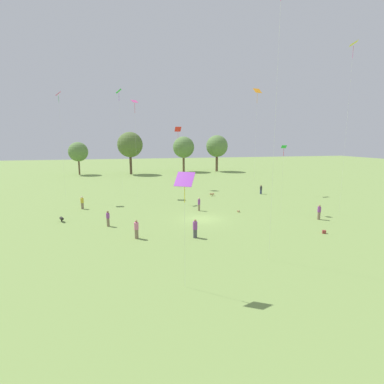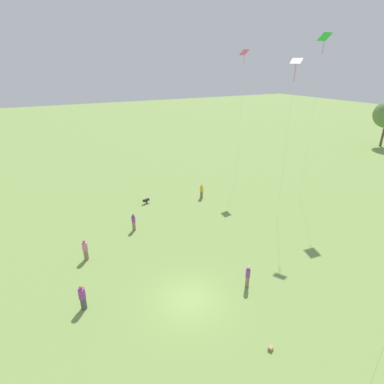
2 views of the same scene
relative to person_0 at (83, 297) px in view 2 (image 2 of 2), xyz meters
name	(u,v)px [view 2 (image 2 of 2)]	position (x,y,z in m)	size (l,w,h in m)	color
ground_plane	(189,299)	(2.49, 6.39, -0.89)	(240.00, 240.00, 0.00)	#7A994C
person_0	(83,297)	(0.00, 0.00, 0.00)	(0.62, 0.62, 1.82)	#4C4C51
person_1	(85,250)	(-5.46, 1.10, 0.00)	(0.56, 0.56, 1.81)	#847056
person_2	(202,191)	(-11.83, 15.45, -0.04)	(0.52, 0.52, 1.74)	#847056
person_3	(134,222)	(-8.20, 5.97, -0.04)	(0.51, 0.51, 1.71)	#847056
person_5	(248,276)	(3.28, 10.62, 0.01)	(0.38, 0.38, 1.77)	#847056
kite_0	(324,45)	(-6.30, 25.84, 15.55)	(0.97, 1.18, 17.50)	green
kite_3	(295,70)	(-4.12, 20.26, 13.28)	(1.18, 1.14, 15.16)	#E54C99
kite_8	(244,59)	(-15.08, 22.89, 14.36)	(0.92, 1.08, 16.33)	#E54C99
dog_1	(146,200)	(-13.39, 9.02, -0.50)	(0.57, 0.89, 0.60)	black
picnic_bag_0	(271,348)	(8.04, 8.62, -0.78)	(0.33, 0.34, 0.23)	#A58459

